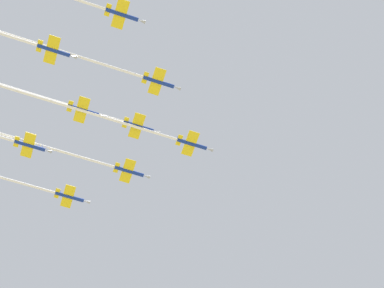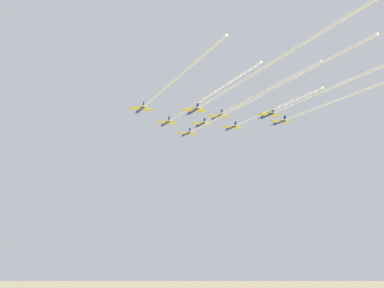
{
  "view_description": "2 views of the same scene",
  "coord_description": "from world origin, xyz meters",
  "px_view_note": "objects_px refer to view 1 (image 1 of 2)",
  "views": [
    {
      "loc": [
        47.41,
        29.67,
        3.51
      ],
      "look_at": [
        -9.64,
        -16.23,
        154.5
      ],
      "focal_mm": 55.99,
      "sensor_mm": 36.0,
      "label": 1
    },
    {
      "loc": [
        105.24,
        -173.28,
        114.74
      ],
      "look_at": [
        -4.02,
        -20.13,
        148.78
      ],
      "focal_mm": 43.17,
      "sensor_mm": 36.0,
      "label": 2
    }
  ],
  "objects_px": {
    "jet_lead": "(118,121)",
    "jet_port_outer": "(39,96)",
    "jet_starboard_inner": "(84,58)",
    "jet_port_inner": "(38,145)"
  },
  "relations": [
    {
      "from": "jet_lead",
      "to": "jet_starboard_inner",
      "type": "relative_size",
      "value": 1.03
    },
    {
      "from": "jet_lead",
      "to": "jet_port_outer",
      "type": "height_order",
      "value": "jet_port_outer"
    },
    {
      "from": "jet_port_outer",
      "to": "jet_lead",
      "type": "bearing_deg",
      "value": 90.0
    },
    {
      "from": "jet_lead",
      "to": "jet_port_outer",
      "type": "xyz_separation_m",
      "value": [
        18.84,
        -12.02,
        0.86
      ]
    },
    {
      "from": "jet_port_inner",
      "to": "jet_starboard_inner",
      "type": "xyz_separation_m",
      "value": [
        10.27,
        27.34,
        0.49
      ]
    },
    {
      "from": "jet_lead",
      "to": "jet_port_outer",
      "type": "relative_size",
      "value": 0.83
    },
    {
      "from": "jet_lead",
      "to": "jet_port_inner",
      "type": "distance_m",
      "value": 24.04
    },
    {
      "from": "jet_port_inner",
      "to": "jet_starboard_inner",
      "type": "height_order",
      "value": "jet_starboard_inner"
    },
    {
      "from": "jet_starboard_inner",
      "to": "jet_port_outer",
      "type": "distance_m",
      "value": 16.92
    },
    {
      "from": "jet_lead",
      "to": "jet_port_inner",
      "type": "relative_size",
      "value": 0.86
    }
  ]
}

